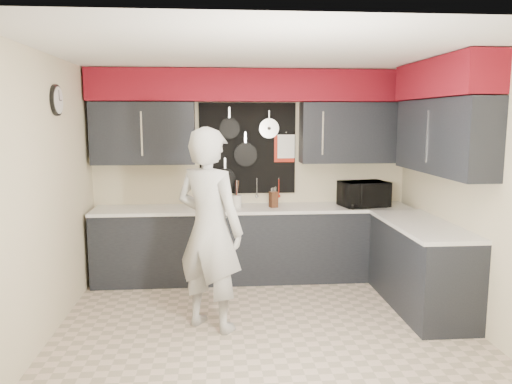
{
  "coord_description": "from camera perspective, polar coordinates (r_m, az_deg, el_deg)",
  "views": [
    {
      "loc": [
        -0.47,
        -4.61,
        2.01
      ],
      "look_at": [
        -0.04,
        0.5,
        1.25
      ],
      "focal_mm": 35.0,
      "sensor_mm": 36.0,
      "label": 1
    }
  ],
  "objects": [
    {
      "name": "ground",
      "position": [
        5.05,
        1.01,
        -15.0
      ],
      "size": [
        4.0,
        4.0,
        0.0
      ],
      "primitive_type": "plane",
      "color": "#C6AE9A",
      "rests_on": "ground"
    },
    {
      "name": "back_wall_assembly",
      "position": [
        6.23,
        -0.34,
        8.46
      ],
      "size": [
        4.0,
        0.36,
        2.6
      ],
      "color": "beige",
      "rests_on": "ground"
    },
    {
      "name": "right_wall_assembly",
      "position": [
        5.4,
        20.91,
        7.19
      ],
      "size": [
        0.36,
        3.5,
        2.6
      ],
      "color": "beige",
      "rests_on": "ground"
    },
    {
      "name": "left_wall_assembly",
      "position": [
        4.92,
        -22.77,
        -0.12
      ],
      "size": [
        0.05,
        3.5,
        2.6
      ],
      "color": "beige",
      "rests_on": "ground"
    },
    {
      "name": "base_cabinets",
      "position": [
        6.02,
        4.62,
        -6.51
      ],
      "size": [
        3.95,
        2.2,
        0.92
      ],
      "color": "black",
      "rests_on": "ground"
    },
    {
      "name": "microwave",
      "position": [
        6.32,
        12.2,
        -0.23
      ],
      "size": [
        0.63,
        0.49,
        0.31
      ],
      "primitive_type": "imported",
      "rotation": [
        0.0,
        0.0,
        0.2
      ],
      "color": "black",
      "rests_on": "base_cabinets"
    },
    {
      "name": "knife_block",
      "position": [
        6.13,
        2.01,
        -0.86
      ],
      "size": [
        0.11,
        0.11,
        0.19
      ],
      "primitive_type": "cube",
      "rotation": [
        0.0,
        0.0,
        0.35
      ],
      "color": "#3A1F12",
      "rests_on": "base_cabinets"
    },
    {
      "name": "utensil_crock",
      "position": [
        6.11,
        -2.21,
        -1.09
      ],
      "size": [
        0.12,
        0.12,
        0.15
      ],
      "primitive_type": "cylinder",
      "color": "silver",
      "rests_on": "base_cabinets"
    },
    {
      "name": "coffee_maker",
      "position": [
        6.16,
        -5.64,
        -0.13
      ],
      "size": [
        0.19,
        0.23,
        0.34
      ],
      "rotation": [
        0.0,
        0.0,
        0.02
      ],
      "color": "black",
      "rests_on": "base_cabinets"
    },
    {
      "name": "person",
      "position": [
        4.73,
        -5.34,
        -4.33
      ],
      "size": [
        0.84,
        0.78,
        1.93
      ],
      "primitive_type": "imported",
      "rotation": [
        0.0,
        0.0,
        2.54
      ],
      "color": "#B3B3B0",
      "rests_on": "ground"
    }
  ]
}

